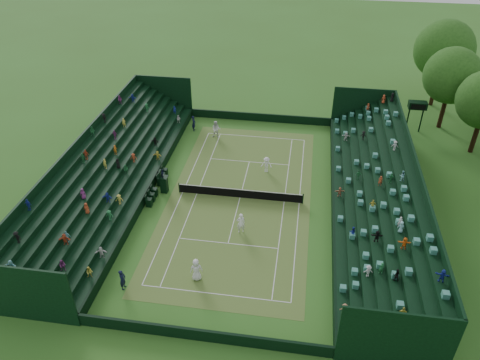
{
  "coord_description": "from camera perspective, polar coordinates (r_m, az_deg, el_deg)",
  "views": [
    {
      "loc": [
        5.35,
        -34.67,
        25.72
      ],
      "look_at": [
        0.0,
        0.0,
        2.0
      ],
      "focal_mm": 35.0,
      "sensor_mm": 36.0,
      "label": 1
    }
  ],
  "objects": [
    {
      "name": "courtside_chairs",
      "position": [
        44.93,
        -10.07,
        -0.78
      ],
      "size": [
        0.53,
        5.5,
        1.16
      ],
      "color": "black",
      "rests_on": "ground"
    },
    {
      "name": "perimeter_wall_north",
      "position": [
        56.75,
        2.47,
        7.65
      ],
      "size": [
        17.17,
        0.2,
        1.0
      ],
      "primitive_type": "cube",
      "color": "black",
      "rests_on": "ground"
    },
    {
      "name": "player_far_east",
      "position": [
        46.81,
        3.24,
        1.89
      ],
      "size": [
        1.09,
        0.64,
        1.67
      ],
      "primitive_type": "imported",
      "rotation": [
        0.0,
        0.0,
        0.02
      ],
      "color": "white",
      "rests_on": "ground"
    },
    {
      "name": "perimeter_wall_south",
      "position": [
        31.89,
        -4.59,
        -18.34
      ],
      "size": [
        17.17,
        0.2,
        1.0
      ],
      "primitive_type": "cube",
      "color": "black",
      "rests_on": "ground"
    },
    {
      "name": "scoreboard_tower",
      "position": [
        56.84,
        20.81,
        8.38
      ],
      "size": [
        2.0,
        1.0,
        3.7
      ],
      "color": "black",
      "rests_on": "ground"
    },
    {
      "name": "line_judge_south",
      "position": [
        35.53,
        -14.12,
        -11.69
      ],
      "size": [
        0.42,
        0.63,
        1.72
      ],
      "primitive_type": "imported",
      "rotation": [
        0.0,
        0.0,
        1.55
      ],
      "color": "black",
      "rests_on": "ground"
    },
    {
      "name": "player_near_west",
      "position": [
        35.2,
        -5.35,
        -10.83
      ],
      "size": [
        1.07,
        0.84,
        1.92
      ],
      "primitive_type": "imported",
      "rotation": [
        0.0,
        0.0,
        3.42
      ],
      "color": "white",
      "rests_on": "ground"
    },
    {
      "name": "tennis_net",
      "position": [
        43.19,
        0.0,
        -1.62
      ],
      "size": [
        11.67,
        0.1,
        1.06
      ],
      "color": "black",
      "rests_on": "ground"
    },
    {
      "name": "perimeter_wall_east",
      "position": [
        42.98,
        11.26,
        -2.62
      ],
      "size": [
        0.2,
        31.77,
        1.0
      ],
      "primitive_type": "cube",
      "color": "black",
      "rests_on": "ground"
    },
    {
      "name": "player_near_east",
      "position": [
        39.04,
        0.1,
        -5.27
      ],
      "size": [
        0.82,
        0.66,
        1.95
      ],
      "primitive_type": "imported",
      "rotation": [
        0.0,
        0.0,
        3.45
      ],
      "color": "white",
      "rests_on": "ground"
    },
    {
      "name": "south_grandstand",
      "position": [
        45.94,
        -15.81,
        0.88
      ],
      "size": [
        6.6,
        32.0,
        4.9
      ],
      "color": "black",
      "rests_on": "ground"
    },
    {
      "name": "court_surface",
      "position": [
        43.49,
        0.0,
        -2.18
      ],
      "size": [
        12.97,
        26.77,
        0.01
      ],
      "primitive_type": "cube",
      "color": "#3A802A",
      "rests_on": "ground"
    },
    {
      "name": "player_far_west",
      "position": [
        52.93,
        -2.92,
        6.18
      ],
      "size": [
        1.02,
        0.81,
        2.0
      ],
      "primitive_type": "imported",
      "rotation": [
        0.0,
        0.0,
        0.06
      ],
      "color": "white",
      "rests_on": "ground"
    },
    {
      "name": "line_judge_north",
      "position": [
        54.63,
        -5.66,
        6.9
      ],
      "size": [
        0.58,
        0.75,
        1.84
      ],
      "primitive_type": "imported",
      "rotation": [
        0.0,
        0.0,
        1.79
      ],
      "color": "black",
      "rests_on": "ground"
    },
    {
      "name": "north_grandstand",
      "position": [
        42.89,
        16.98,
        -1.94
      ],
      "size": [
        6.6,
        32.0,
        4.9
      ],
      "color": "black",
      "rests_on": "ground"
    },
    {
      "name": "perimeter_wall_west",
      "position": [
        45.05,
        -10.73,
        -0.66
      ],
      "size": [
        0.2,
        31.77,
        1.0
      ],
      "primitive_type": "cube",
      "color": "black",
      "rests_on": "ground"
    },
    {
      "name": "umpire_chair",
      "position": [
        44.27,
        -9.28,
        -0.27
      ],
      "size": [
        0.8,
        0.8,
        2.5
      ],
      "color": "black",
      "rests_on": "ground"
    },
    {
      "name": "ground",
      "position": [
        43.5,
        0.0,
        -2.18
      ],
      "size": [
        160.0,
        160.0,
        0.0
      ],
      "primitive_type": "plane",
      "color": "#376820",
      "rests_on": "ground"
    }
  ]
}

